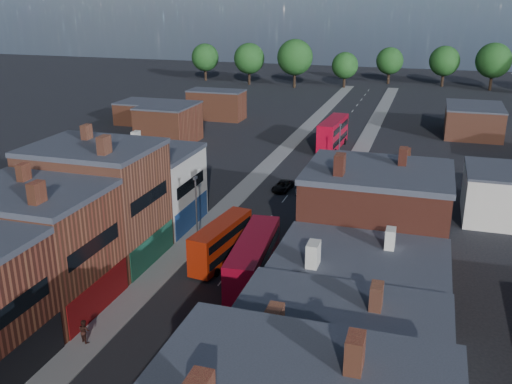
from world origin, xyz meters
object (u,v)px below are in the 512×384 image
Objects in this scene: bus_2 at (333,133)px; car_3 at (304,187)px; bus_1 at (253,263)px; ped_1 at (84,331)px; bus_0 at (221,241)px; car_2 at (283,186)px; car_1 at (191,334)px; ped_3 at (240,361)px.

bus_2 is 24.24m from car_3.
ped_1 is at bearing -135.56° from bus_1.
bus_0 is 2.17× the size of car_2.
bus_0 is 7.00m from bus_1.
bus_2 is 62.56m from car_1.
car_3 is at bearing -77.94° from ped_1.
car_1 is 1.81× the size of ped_1.
car_3 reaches higher than car_1.
bus_2 is at bearing 93.97° from bus_0.
car_1 is at bearing -137.09° from ped_1.
car_2 is 41.09m from ped_1.
bus_2 is 65.52m from ped_3.
bus_1 is at bearing 7.05° from ped_3.
bus_1 is 6.58× the size of ped_3.
bus_0 reaches higher than car_2.
ped_1 is at bearing -99.75° from bus_0.
bus_2 is at bearing 87.08° from bus_1.
ped_3 is at bearing -74.99° from car_2.
ped_1 is at bearing -93.14° from car_2.
bus_1 is 2.78× the size of car_3.
ped_1 reaches higher than car_1.
ped_1 is at bearing 83.85° from ped_3.
bus_2 is (-2.00, 53.27, 0.08)m from bus_1.
bus_2 is 24.81m from car_2.
car_1 is 5.82m from ped_3.
ped_1 is (-7.94, -2.75, 0.51)m from car_1.
ped_1 is (-8.24, -65.27, -1.81)m from bus_2.
car_2 is at bearing 94.96° from car_1.
car_1 is 0.79× the size of car_3.
bus_2 reaches higher than ped_1.
ped_1 is (-5.24, -16.87, -1.22)m from bus_0.
ped_3 is at bearing -27.61° from car_1.
car_3 is 2.28× the size of ped_1.
bus_0 is 0.82× the size of bus_1.
bus_2 reaches higher than ped_3.
bus_0 is at bearing -83.48° from ped_1.
car_3 is at bearing 12.69° from car_2.
ped_1 is 13.02m from ped_3.
car_1 is (2.70, -14.12, -1.73)m from bus_0.
bus_2 is at bearing -73.41° from ped_1.
ped_1 is 1.04× the size of ped_3.
car_3 is (0.60, 38.39, 0.06)m from car_1.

